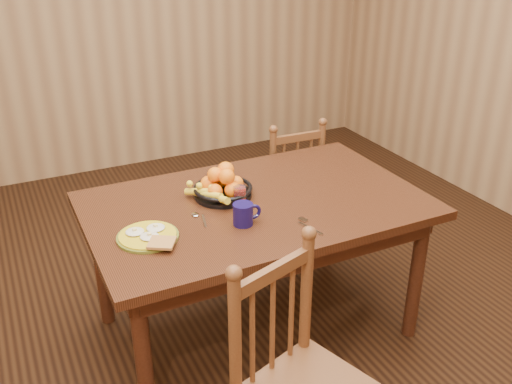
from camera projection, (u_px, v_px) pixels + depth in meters
name	position (u px, v px, depth m)	size (l,w,h in m)	color
room	(256.00, 78.00, 2.47)	(4.52, 5.02, 2.72)	black
dining_table	(256.00, 217.00, 2.77)	(1.60, 1.00, 0.75)	black
chair_far	(286.00, 186.00, 3.64)	(0.41, 0.40, 0.88)	#522D18
breakfast_plate	(149.00, 236.00, 2.41)	(0.26, 0.31, 0.04)	#59601E
fork	(308.00, 225.00, 2.51)	(0.06, 0.18, 0.00)	silver
spoon	(198.00, 217.00, 2.58)	(0.05, 0.16, 0.01)	silver
coffee_mug	(244.00, 214.00, 2.51)	(0.13, 0.09, 0.10)	#110B3E
juice_glass	(240.00, 196.00, 2.69)	(0.06, 0.06, 0.09)	silver
fruit_bowl	(222.00, 187.00, 2.75)	(0.32, 0.32, 0.17)	black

